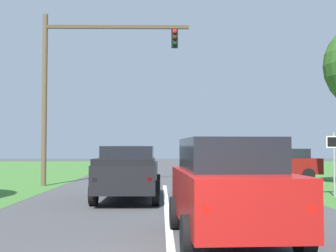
% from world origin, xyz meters
% --- Properties ---
extents(ground_plane, '(120.00, 120.00, 0.00)m').
position_xyz_m(ground_plane, '(0.00, 9.13, 0.00)').
color(ground_plane, '#424244').
extents(red_suv_near, '(2.34, 4.61, 2.02)m').
position_xyz_m(red_suv_near, '(1.18, 3.17, 1.05)').
color(red_suv_near, '#9E1411').
rests_on(red_suv_near, ground_plane).
extents(pickup_truck_lead, '(2.21, 5.26, 1.87)m').
position_xyz_m(pickup_truck_lead, '(-1.31, 10.08, 0.97)').
color(pickup_truck_lead, black).
rests_on(pickup_truck_lead, ground_plane).
extents(traffic_light, '(7.06, 0.40, 8.25)m').
position_xyz_m(traffic_light, '(-4.04, 16.19, 5.38)').
color(traffic_light, brown).
rests_on(traffic_light, ground_plane).
extents(keep_moving_sign, '(0.60, 0.09, 2.38)m').
position_xyz_m(keep_moving_sign, '(6.30, 11.24, 1.53)').
color(keep_moving_sign, gray).
rests_on(keep_moving_sign, ground_plane).
extents(crossing_suv_far, '(4.46, 2.09, 1.75)m').
position_xyz_m(crossing_suv_far, '(6.55, 20.17, 0.93)').
color(crossing_suv_far, maroon).
rests_on(crossing_suv_far, ground_plane).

